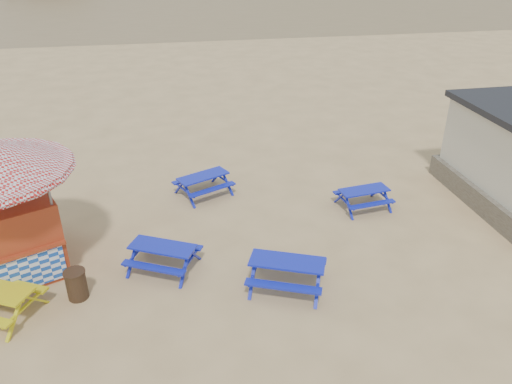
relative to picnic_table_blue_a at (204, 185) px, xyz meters
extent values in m
plane|color=tan|center=(1.59, -3.54, -0.36)|extent=(400.00, 400.00, 0.00)
plane|color=olive|center=(1.59, 51.46, -0.36)|extent=(400.00, 400.00, 0.00)
cube|color=#002697|center=(0.00, 0.00, 0.33)|extent=(1.83, 1.32, 0.05)
cube|color=#002697|center=(-0.24, 0.52, 0.07)|extent=(1.65, 0.94, 0.05)
cube|color=#002697|center=(0.24, -0.52, 0.07)|extent=(1.65, 0.94, 0.05)
cube|color=#002697|center=(4.97, -1.88, 0.28)|extent=(1.65, 0.82, 0.04)
cube|color=#002697|center=(4.90, -1.36, 0.04)|extent=(1.60, 0.43, 0.04)
cube|color=#002697|center=(5.04, -2.41, 0.04)|extent=(1.60, 0.43, 0.04)
cube|color=#002697|center=(-1.44, -4.01, 0.34)|extent=(1.83, 1.37, 0.05)
cube|color=#002697|center=(-1.18, -3.51, 0.07)|extent=(1.63, 0.99, 0.05)
cube|color=#002697|center=(-1.70, -4.52, 0.07)|extent=(1.63, 0.99, 0.05)
cube|color=#002697|center=(1.57, -5.34, 0.39)|extent=(1.99, 1.38, 0.05)
cube|color=#002697|center=(1.81, -4.77, 0.10)|extent=(1.81, 0.96, 0.05)
cube|color=#002697|center=(1.33, -5.91, 0.10)|extent=(1.81, 0.96, 0.05)
cube|color=#D0BD0C|center=(-4.99, -4.58, 0.09)|extent=(1.70, 1.05, 0.05)
cube|color=maroon|center=(-5.35, -3.33, 0.71)|extent=(3.09, 3.09, 2.13)
cube|color=maroon|center=(-4.86, -4.45, 0.76)|extent=(2.19, 1.05, 0.09)
cube|color=#194CB2|center=(-4.87, -4.42, 0.23)|extent=(1.97, 0.90, 0.96)
cylinder|color=#342117|center=(-3.54, -4.81, 0.01)|extent=(0.49, 0.49, 0.75)
cylinder|color=#342117|center=(-3.54, -4.81, 0.40)|extent=(0.53, 0.53, 0.04)
camera|label=1|loc=(-1.08, -15.09, 7.62)|focal=35.00mm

